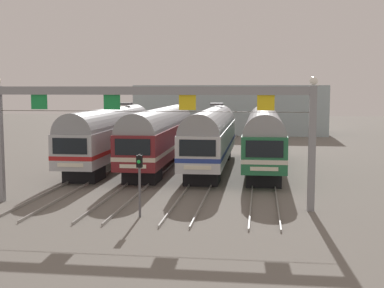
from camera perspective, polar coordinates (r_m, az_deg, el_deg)
ground_plane at (r=42.18m, az=-0.72°, el=-2.64°), size 160.00×160.00×0.00m
track_bed at (r=58.91m, az=1.62°, el=-0.06°), size 13.81×70.00×0.15m
commuter_train_stainless at (r=43.16m, az=-8.84°, el=1.08°), size 2.88×18.06×5.05m
commuter_train_maroon at (r=42.19m, az=-3.49°, el=1.03°), size 2.88×18.06×4.77m
commuter_train_silver at (r=41.62m, az=2.07°, el=0.97°), size 2.88×18.06×5.05m
commuter_train_green at (r=41.44m, az=7.72°, el=0.89°), size 2.88×18.06×5.05m
catenary_gantry at (r=28.42m, az=-4.60°, el=3.45°), size 17.54×0.44×6.97m
yard_signal_mast at (r=26.32m, az=-5.67°, el=-3.18°), size 0.28×0.35×3.15m
maintenance_building at (r=75.04m, az=4.22°, el=3.76°), size 25.90×10.00×6.68m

